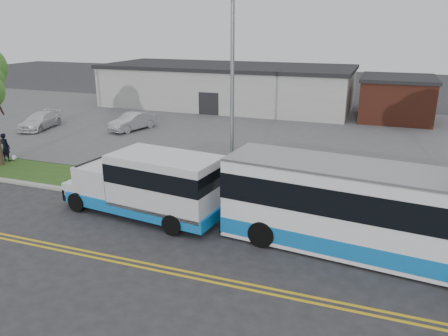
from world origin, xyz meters
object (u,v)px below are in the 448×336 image
at_px(shuttle_bus, 152,183).
at_px(parked_car_a, 133,121).
at_px(transit_bus, 384,214).
at_px(parked_car_b, 40,121).
at_px(streetlight_near, 232,94).
at_px(pedestrian, 5,147).

relative_size(shuttle_bus, parked_car_a, 1.87).
relative_size(transit_bus, parked_car_b, 2.75).
xyz_separation_m(shuttle_bus, parked_car_b, (-17.05, 11.94, -0.82)).
bearing_deg(streetlight_near, parked_car_a, 137.54).
xyz_separation_m(shuttle_bus, pedestrian, (-12.54, 4.01, -0.58)).
xyz_separation_m(pedestrian, parked_car_a, (2.88, 10.15, -0.19)).
bearing_deg(streetlight_near, pedestrian, 175.59).
relative_size(streetlight_near, pedestrian, 5.36).
distance_m(shuttle_bus, pedestrian, 13.18).
xyz_separation_m(streetlight_near, parked_car_b, (-19.77, 9.12, -4.49)).
relative_size(shuttle_bus, pedestrian, 4.45).
bearing_deg(streetlight_near, parked_car_b, 155.25).
height_order(shuttle_bus, transit_bus, transit_bus).
distance_m(shuttle_bus, transit_bus, 9.67).
xyz_separation_m(streetlight_near, shuttle_bus, (-2.73, -2.83, -3.67)).
bearing_deg(parked_car_a, parked_car_b, -147.57).
bearing_deg(parked_car_a, transit_bus, -20.95).
bearing_deg(pedestrian, parked_car_b, -63.33).
bearing_deg(transit_bus, parked_car_b, 161.81).
height_order(streetlight_near, shuttle_bus, streetlight_near).
xyz_separation_m(shuttle_bus, parked_car_a, (-9.66, 14.16, -0.77)).
distance_m(pedestrian, parked_car_a, 10.56).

